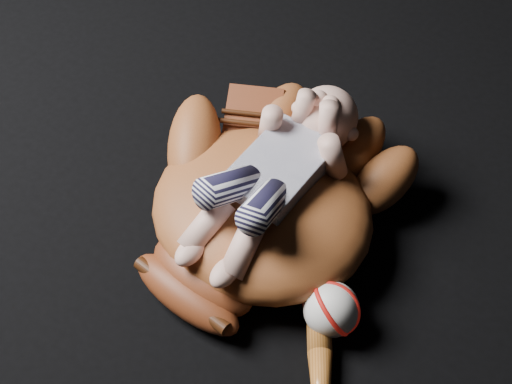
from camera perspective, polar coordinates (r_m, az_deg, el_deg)
baseball_glove at (r=1.21m, az=0.43°, el=-0.87°), size 0.48×0.54×0.16m
newborn_baby at (r=1.17m, az=0.89°, el=1.12°), size 0.18×0.39×0.16m
baseball_bat at (r=1.13m, az=4.70°, el=-12.59°), size 0.25×0.34×0.04m
baseball at (r=1.15m, az=5.50°, el=-8.49°), size 0.10×0.10×0.08m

